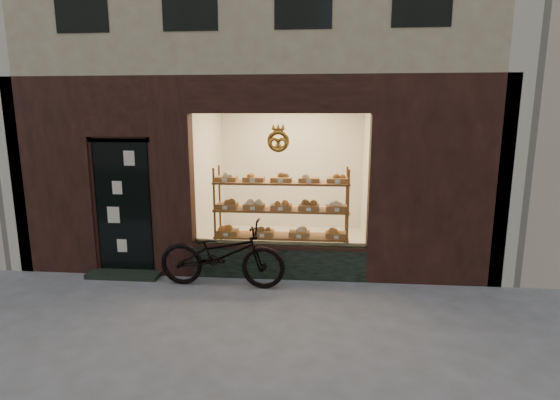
# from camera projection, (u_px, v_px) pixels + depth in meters

# --- Properties ---
(ground) EXTENTS (90.00, 90.00, 0.00)m
(ground) POSITION_uv_depth(u_px,v_px,m) (222.00, 344.00, 4.90)
(ground) COLOR #5B5B5C
(display_shelf) EXTENTS (2.20, 0.45, 1.70)m
(display_shelf) POSITION_uv_depth(u_px,v_px,m) (281.00, 216.00, 7.18)
(display_shelf) COLOR brown
(display_shelf) RESTS_ON ground
(bicycle) EXTENTS (1.91, 0.73, 0.99)m
(bicycle) POSITION_uv_depth(u_px,v_px,m) (222.00, 254.00, 6.48)
(bicycle) COLOR black
(bicycle) RESTS_ON ground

